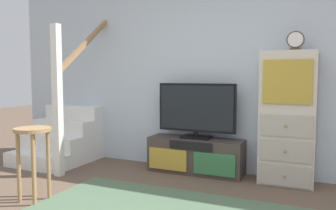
# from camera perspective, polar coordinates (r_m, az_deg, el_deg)

# --- Properties ---
(back_wall) EXTENTS (6.40, 0.12, 2.70)m
(back_wall) POSITION_cam_1_polar(r_m,az_deg,el_deg) (4.31, 9.74, 6.88)
(back_wall) COLOR silver
(back_wall) RESTS_ON ground_plane
(media_console) EXTENTS (1.18, 0.38, 0.43)m
(media_console) POSITION_cam_1_polar(r_m,az_deg,el_deg) (4.25, 4.64, -8.47)
(media_console) COLOR #423833
(media_console) RESTS_ON ground_plane
(television) EXTENTS (0.98, 0.22, 0.68)m
(television) POSITION_cam_1_polar(r_m,az_deg,el_deg) (4.18, 4.80, -0.72)
(television) COLOR black
(television) RESTS_ON media_console
(side_cabinet) EXTENTS (0.58, 0.38, 1.46)m
(side_cabinet) POSITION_cam_1_polar(r_m,az_deg,el_deg) (3.95, 19.42, -2.14)
(side_cabinet) COLOR beige
(side_cabinet) RESTS_ON ground_plane
(desk_clock) EXTENTS (0.18, 0.08, 0.21)m
(desk_clock) POSITION_cam_1_polar(r_m,az_deg,el_deg) (3.92, 20.62, 10.05)
(desk_clock) COLOR #4C3823
(desk_clock) RESTS_ON side_cabinet
(staircase) EXTENTS (1.00, 1.36, 2.20)m
(staircase) POSITION_cam_1_polar(r_m,az_deg,el_deg) (5.20, -15.89, -4.45)
(staircase) COLOR white
(staircase) RESTS_ON ground_plane
(bar_stool_near) EXTENTS (0.34, 0.34, 0.71)m
(bar_stool_near) POSITION_cam_1_polar(r_m,az_deg,el_deg) (3.48, -21.70, -6.52)
(bar_stool_near) COLOR #A37A4C
(bar_stool_near) RESTS_ON ground_plane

